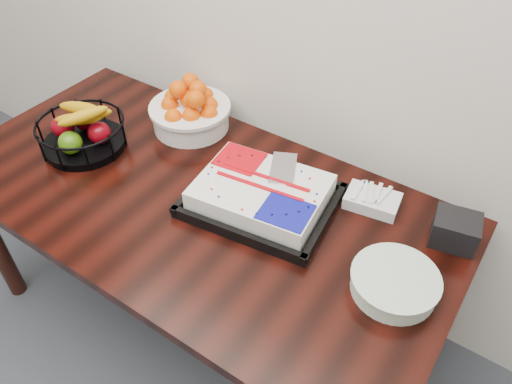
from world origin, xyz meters
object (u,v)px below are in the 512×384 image
Objects in this scene: cake_tray at (261,195)px; napkin_box at (455,230)px; plate_stack at (394,283)px; table at (194,212)px; tangerine_bowl at (190,108)px; fruit_basket at (82,131)px.

napkin_box is at bearing 18.94° from cake_tray.
cake_tray is at bearing 170.96° from plate_stack.
napkin_box is at bearing 19.68° from table.
tangerine_bowl is at bearing 163.13° from plate_stack.
fruit_basket is at bearing -177.44° from table.
cake_tray is 1.61× the size of tangerine_bowl.
tangerine_bowl is (-0.48, 0.22, 0.04)m from cake_tray.
napkin_box reaches higher than plate_stack.
tangerine_bowl is at bearing 129.87° from table.
napkin_box is (0.08, 0.28, 0.02)m from plate_stack.
napkin_box is at bearing -1.08° from tangerine_bowl.
tangerine_bowl is 2.38× the size of napkin_box.
fruit_basket is 1.30× the size of plate_stack.
plate_stack is (1.23, 0.03, -0.04)m from fruit_basket.
cake_tray is 1.58× the size of fruit_basket.
tangerine_bowl reaches higher than fruit_basket.
napkin_box is (0.80, 0.29, 0.13)m from table.
fruit_basket is at bearing -127.06° from tangerine_bowl.
table is at bearing -158.46° from cake_tray.
table is 0.53m from fruit_basket.
table is 0.86m from napkin_box.
tangerine_bowl reaches higher than napkin_box.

